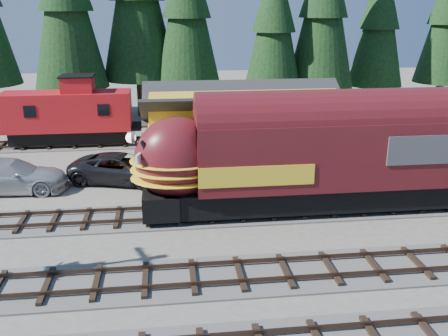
{
  "coord_description": "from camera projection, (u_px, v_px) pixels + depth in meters",
  "views": [
    {
      "loc": [
        -5.03,
        -18.72,
        10.0
      ],
      "look_at": [
        -2.28,
        4.0,
        2.45
      ],
      "focal_mm": 40.0,
      "sensor_mm": 36.0,
      "label": 1
    }
  ],
  "objects": [
    {
      "name": "pickup_truck_b",
      "position": [
        10.0,
        176.0,
        27.68
      ],
      "size": [
        6.37,
        2.8,
        1.82
      ],
      "primitive_type": "imported",
      "rotation": [
        0.0,
        0.0,
        1.53
      ],
      "color": "#AEB1B6",
      "rests_on": "ground"
    },
    {
      "name": "track_spur",
      "position": [
        99.0,
        144.0,
        37.16
      ],
      "size": [
        32.0,
        3.2,
        0.33
      ],
      "color": "#4C4947",
      "rests_on": "ground"
    },
    {
      "name": "caboose",
      "position": [
        68.0,
        114.0,
        36.21
      ],
      "size": [
        9.12,
        2.65,
        4.74
      ],
      "color": "black",
      "rests_on": "ground"
    },
    {
      "name": "pickup_truck_a",
      "position": [
        122.0,
        168.0,
        29.18
      ],
      "size": [
        6.55,
        4.33,
        1.67
      ],
      "primitive_type": "imported",
      "rotation": [
        0.0,
        0.0,
        1.29
      ],
      "color": "black",
      "rests_on": "ground"
    },
    {
      "name": "depot",
      "position": [
        248.0,
        125.0,
        30.32
      ],
      "size": [
        12.8,
        7.0,
        5.3
      ],
      "color": "orange",
      "rests_on": "ground"
    },
    {
      "name": "ground",
      "position": [
        288.0,
        249.0,
        21.36
      ],
      "size": [
        120.0,
        120.0,
        0.0
      ],
      "primitive_type": "plane",
      "color": "#6B665B",
      "rests_on": "ground"
    },
    {
      "name": "conifer_backdrop",
      "position": [
        267.0,
        10.0,
        42.52
      ],
      "size": [
        79.53,
        22.89,
        16.48
      ],
      "color": "black",
      "rests_on": "ground"
    },
    {
      "name": "locomotive",
      "position": [
        301.0,
        160.0,
        24.45
      ],
      "size": [
        17.2,
        3.42,
        4.68
      ],
      "color": "black",
      "rests_on": "ground"
    }
  ]
}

